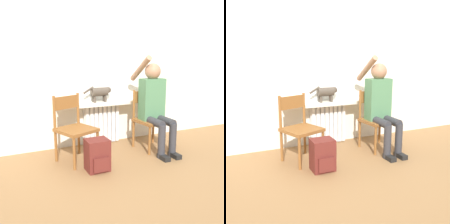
# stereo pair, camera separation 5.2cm
# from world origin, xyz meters

# --- Properties ---
(ground_plane) EXTENTS (12.00, 12.00, 0.00)m
(ground_plane) POSITION_xyz_m (0.00, 0.00, 0.00)
(ground_plane) COLOR olive
(wall_with_window) EXTENTS (7.00, 0.06, 2.70)m
(wall_with_window) POSITION_xyz_m (0.00, 1.23, 1.35)
(wall_with_window) COLOR white
(wall_with_window) RESTS_ON ground_plane
(radiator) EXTENTS (0.57, 0.08, 0.63)m
(radiator) POSITION_xyz_m (-0.00, 1.15, 0.31)
(radiator) COLOR white
(radiator) RESTS_ON ground_plane
(windowsill) EXTENTS (1.43, 0.25, 0.05)m
(windowsill) POSITION_xyz_m (0.00, 1.08, 0.65)
(windowsill) COLOR white
(windowsill) RESTS_ON radiator
(window_glass) EXTENTS (1.38, 0.01, 0.96)m
(window_glass) POSITION_xyz_m (0.00, 1.20, 1.16)
(window_glass) COLOR white
(window_glass) RESTS_ON windowsill
(chair_left) EXTENTS (0.56, 0.56, 0.86)m
(chair_left) POSITION_xyz_m (-0.59, 0.66, 0.45)
(chair_left) COLOR brown
(chair_left) RESTS_ON ground_plane
(chair_right) EXTENTS (0.48, 0.48, 0.86)m
(chair_right) POSITION_xyz_m (0.57, 0.66, 0.45)
(chair_right) COLOR brown
(chair_right) RESTS_ON ground_plane
(person) EXTENTS (0.36, 0.95, 1.36)m
(person) POSITION_xyz_m (0.57, 0.56, 0.70)
(person) COLOR #333338
(person) RESTS_ON ground_plane
(cat) EXTENTS (0.44, 0.13, 0.24)m
(cat) POSITION_xyz_m (-0.06, 1.06, 0.82)
(cat) COLOR #4C4238
(cat) RESTS_ON windowsill
(backpack) EXTENTS (0.27, 0.25, 0.38)m
(backpack) POSITION_xyz_m (-0.43, 0.25, 0.19)
(backpack) COLOR maroon
(backpack) RESTS_ON ground_plane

